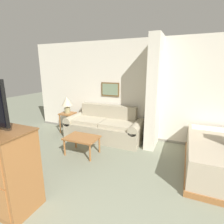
% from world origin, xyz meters
% --- Properties ---
extents(wall_back, '(7.79, 0.16, 2.60)m').
position_xyz_m(wall_back, '(-0.00, 3.67, 1.29)').
color(wall_back, silver).
rests_on(wall_back, ground_plane).
extents(wall_partition_pillar, '(0.24, 0.71, 2.60)m').
position_xyz_m(wall_partition_pillar, '(-0.10, 3.26, 1.30)').
color(wall_partition_pillar, silver).
rests_on(wall_partition_pillar, ground_plane).
extents(couch, '(2.07, 0.84, 0.88)m').
position_xyz_m(couch, '(-1.37, 3.19, 0.32)').
color(couch, tan).
rests_on(couch, ground_plane).
extents(coffee_table, '(0.72, 0.51, 0.40)m').
position_xyz_m(coffee_table, '(-1.43, 2.18, 0.36)').
color(coffee_table, '#996033').
rests_on(coffee_table, ground_plane).
extents(side_table, '(0.39, 0.39, 0.59)m').
position_xyz_m(side_table, '(-2.57, 3.19, 0.47)').
color(side_table, '#996033').
rests_on(side_table, ground_plane).
extents(table_lamp, '(0.31, 0.31, 0.48)m').
position_xyz_m(table_lamp, '(-2.57, 3.19, 0.91)').
color(table_lamp, tan).
rests_on(table_lamp, side_table).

